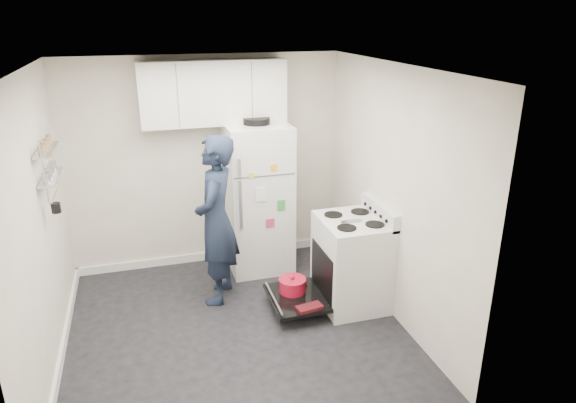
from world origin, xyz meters
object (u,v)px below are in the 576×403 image
object	(u,v)px
electric_range	(350,263)
open_oven_door	(295,292)
refrigerator	(258,198)
person	(216,221)

from	to	relation	value
electric_range	open_oven_door	bearing A→B (deg)	175.55
electric_range	refrigerator	xyz separation A→B (m)	(-0.72, 1.10, 0.42)
electric_range	open_oven_door	world-z (taller)	electric_range
electric_range	person	world-z (taller)	person
open_oven_door	person	size ratio (longest dim) A/B	0.39
electric_range	open_oven_door	size ratio (longest dim) A/B	1.57
open_oven_door	person	distance (m)	1.11
open_oven_door	person	bearing A→B (deg)	148.00
open_oven_door	refrigerator	world-z (taller)	refrigerator
refrigerator	electric_range	bearing A→B (deg)	-56.65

